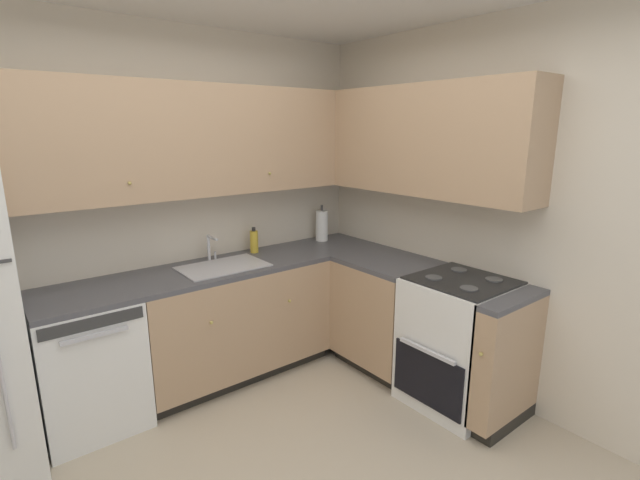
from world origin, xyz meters
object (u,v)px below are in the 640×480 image
paper_towel_roll (322,226)px  soap_bottle (254,241)px  oven_range (459,341)px  dishwasher (89,363)px

paper_towel_roll → soap_bottle: bearing=178.3°
oven_range → dishwasher: bearing=147.6°
dishwasher → paper_towel_roll: (2.03, 0.16, 0.60)m
dishwasher → oven_range: bearing=-32.4°
soap_bottle → paper_towel_roll: 0.69m
oven_range → paper_towel_roll: bearing=91.5°
oven_range → paper_towel_roll: paper_towel_roll is taller
dishwasher → paper_towel_roll: paper_towel_roll is taller
dishwasher → soap_bottle: soap_bottle is taller
soap_bottle → dishwasher: bearing=-172.3°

